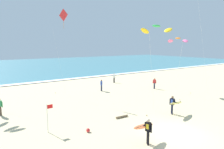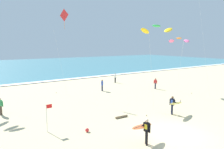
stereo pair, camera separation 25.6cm
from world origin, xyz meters
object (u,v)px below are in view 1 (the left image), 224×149
at_px(surfer_trailing, 174,103).
at_px(driftwood_log, 122,117).
at_px(surfer_lead, 146,128).
at_px(beach_ball, 88,130).
at_px(bystander_green_top, 0,107).
at_px(kite_arc_emerald_near, 156,29).
at_px(kite_diamond_scarlet_high, 63,17).
at_px(bystander_blue_top, 101,85).
at_px(bystander_red_top, 154,83).
at_px(lifeguard_flag, 48,115).
at_px(kite_arc_amber_low, 178,40).
at_px(bystander_white_top, 114,78).

distance_m(surfer_trailing, driftwood_log, 4.93).
distance_m(surfer_lead, beach_ball, 4.37).
xyz_separation_m(beach_ball, driftwood_log, (3.80, 0.95, -0.05)).
height_order(bystander_green_top, beach_ball, bystander_green_top).
distance_m(kite_arc_emerald_near, kite_diamond_scarlet_high, 11.59).
relative_size(bystander_blue_top, driftwood_log, 1.34).
bearing_deg(bystander_red_top, lifeguard_flag, -160.60).
height_order(kite_diamond_scarlet_high, bystander_red_top, kite_diamond_scarlet_high).
distance_m(kite_arc_emerald_near, kite_arc_amber_low, 9.59).
relative_size(surfer_trailing, bystander_green_top, 1.33).
relative_size(bystander_white_top, bystander_green_top, 1.00).
relative_size(beach_ball, driftwood_log, 0.24).
height_order(surfer_trailing, bystander_white_top, surfer_trailing).
distance_m(lifeguard_flag, beach_ball, 3.09).
relative_size(bystander_blue_top, beach_ball, 5.68).
xyz_separation_m(bystander_red_top, lifeguard_flag, (-17.10, -6.02, 0.45)).
bearing_deg(bystander_blue_top, bystander_red_top, -23.32).
bearing_deg(beach_ball, bystander_white_top, 49.64).
distance_m(kite_arc_amber_low, bystander_red_top, 6.81).
xyz_separation_m(surfer_lead, kite_diamond_scarlet_high, (0.36, 14.76, 8.52)).
xyz_separation_m(kite_arc_amber_low, bystander_red_top, (-1.47, 2.59, -6.13)).
bearing_deg(bystander_white_top, bystander_red_top, -73.30).
bearing_deg(surfer_lead, lifeguard_flag, 131.71).
height_order(surfer_trailing, kite_diamond_scarlet_high, kite_diamond_scarlet_high).
relative_size(kite_arc_amber_low, bystander_green_top, 4.59).
xyz_separation_m(surfer_trailing, bystander_green_top, (-13.14, 8.57, -0.23)).
relative_size(surfer_trailing, bystander_white_top, 1.33).
bearing_deg(surfer_trailing, beach_ball, 172.76).
distance_m(kite_arc_emerald_near, bystander_white_top, 16.35).
height_order(bystander_blue_top, driftwood_log, bystander_blue_top).
xyz_separation_m(surfer_lead, kite_arc_amber_low, (13.91, 8.67, 5.90)).
relative_size(kite_arc_amber_low, driftwood_log, 6.15).
distance_m(bystander_blue_top, bystander_green_top, 12.95).
distance_m(bystander_blue_top, bystander_red_top, 7.74).
xyz_separation_m(kite_arc_amber_low, bystander_blue_top, (-8.58, 5.65, -6.13)).
relative_size(surfer_trailing, bystander_blue_top, 1.33).
height_order(kite_arc_amber_low, bystander_white_top, kite_arc_amber_low).
distance_m(surfer_trailing, bystander_green_top, 15.69).
distance_m(kite_diamond_scarlet_high, lifeguard_flag, 13.60).
bearing_deg(bystander_white_top, kite_arc_emerald_near, -109.56).
relative_size(surfer_trailing, bystander_red_top, 1.33).
bearing_deg(bystander_red_top, bystander_green_top, -179.65).
bearing_deg(surfer_lead, bystander_red_top, 42.13).
bearing_deg(driftwood_log, bystander_white_top, 57.63).
bearing_deg(kite_arc_emerald_near, surfer_trailing, -72.80).
height_order(surfer_lead, kite_diamond_scarlet_high, kite_diamond_scarlet_high).
bearing_deg(bystander_blue_top, beach_ball, -125.44).
bearing_deg(lifeguard_flag, driftwood_log, -6.21).
xyz_separation_m(surfer_trailing, bystander_red_top, (6.52, 8.69, -0.23)).
relative_size(bystander_white_top, bystander_red_top, 1.00).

